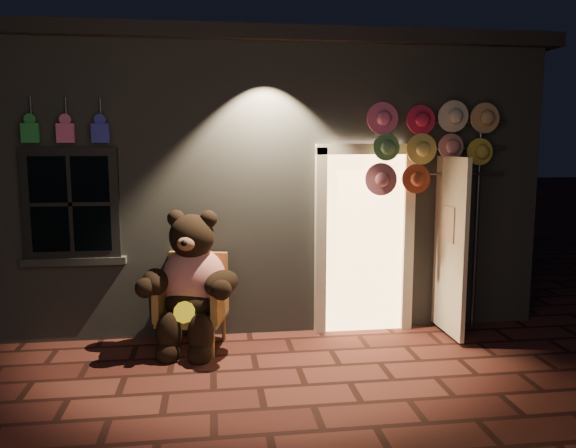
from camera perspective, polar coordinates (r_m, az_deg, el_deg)
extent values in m
plane|color=brown|center=(5.30, -2.86, -16.27)|extent=(60.00, 60.00, 0.00)
cube|color=slate|center=(8.83, -5.17, 4.60)|extent=(7.00, 5.00, 3.30)
cube|color=black|center=(8.90, -5.31, 15.79)|extent=(7.30, 5.30, 0.16)
cube|color=black|center=(6.48, -21.13, 1.94)|extent=(1.00, 0.10, 1.20)
cube|color=black|center=(6.45, -21.19, 1.91)|extent=(0.82, 0.06, 1.02)
cube|color=slate|center=(6.57, -20.85, -3.54)|extent=(1.10, 0.14, 0.08)
cube|color=#FFC272|center=(6.62, 7.68, -1.83)|extent=(0.92, 0.10, 2.10)
cube|color=beige|center=(6.47, 3.32, -2.01)|extent=(0.12, 0.12, 2.20)
cube|color=beige|center=(6.74, 12.03, -1.76)|extent=(0.12, 0.12, 2.20)
cube|color=beige|center=(6.49, 7.95, 7.54)|extent=(1.16, 0.12, 0.12)
cube|color=beige|center=(6.57, 16.16, -2.16)|extent=(0.05, 0.80, 2.00)
cube|color=#268D3E|center=(6.46, -24.69, 8.40)|extent=(0.18, 0.07, 0.20)
cylinder|color=#59595E|center=(6.53, -24.66, 10.59)|extent=(0.02, 0.02, 0.25)
cube|color=#D85991|center=(6.37, -21.64, 8.58)|extent=(0.18, 0.07, 0.20)
cylinder|color=#59595E|center=(6.44, -21.63, 10.80)|extent=(0.02, 0.02, 0.25)
cube|color=#2F30A5|center=(6.30, -18.51, 8.74)|extent=(0.18, 0.07, 0.20)
cylinder|color=#59595E|center=(6.36, -18.51, 10.98)|extent=(0.02, 0.02, 0.25)
cube|color=olive|center=(6.20, -9.67, -9.25)|extent=(0.78, 0.75, 0.09)
cube|color=olive|center=(6.38, -9.06, -5.71)|extent=(0.65, 0.23, 0.65)
cube|color=olive|center=(6.22, -12.52, -7.48)|extent=(0.21, 0.56, 0.37)
cube|color=olive|center=(6.06, -6.93, -7.78)|extent=(0.21, 0.56, 0.37)
cylinder|color=olive|center=(6.11, -12.89, -11.56)|extent=(0.05, 0.05, 0.30)
cylinder|color=olive|center=(5.96, -7.67, -11.94)|extent=(0.05, 0.05, 0.30)
cylinder|color=olive|center=(6.58, -11.39, -10.07)|extent=(0.05, 0.05, 0.30)
cylinder|color=olive|center=(6.44, -6.55, -10.37)|extent=(0.05, 0.05, 0.30)
ellipsoid|color=red|center=(6.15, -9.51, -5.65)|extent=(0.82, 0.71, 0.74)
ellipsoid|color=black|center=(6.13, -9.67, -7.80)|extent=(0.68, 0.62, 0.35)
sphere|color=black|center=(6.01, -9.75, -1.26)|extent=(0.58, 0.58, 0.48)
sphere|color=black|center=(6.06, -11.31, 0.56)|extent=(0.19, 0.19, 0.19)
sphere|color=black|center=(5.96, -8.09, 0.52)|extent=(0.19, 0.19, 0.19)
ellipsoid|color=#946043|center=(5.81, -10.32, -2.00)|extent=(0.21, 0.17, 0.15)
ellipsoid|color=black|center=(6.04, -13.33, -5.72)|extent=(0.32, 0.51, 0.27)
ellipsoid|color=black|center=(5.85, -6.78, -6.01)|extent=(0.49, 0.55, 0.27)
ellipsoid|color=black|center=(5.97, -11.99, -10.80)|extent=(0.27, 0.27, 0.46)
ellipsoid|color=black|center=(5.88, -8.87, -11.02)|extent=(0.27, 0.27, 0.46)
sphere|color=black|center=(5.98, -12.13, -12.68)|extent=(0.25, 0.25, 0.25)
sphere|color=black|center=(5.88, -8.98, -12.93)|extent=(0.25, 0.25, 0.25)
cylinder|color=yellow|center=(5.85, -10.50, -8.81)|extent=(0.24, 0.14, 0.22)
cylinder|color=#59595E|center=(6.97, 18.64, 0.49)|extent=(0.04, 0.04, 2.63)
cylinder|color=#59595E|center=(6.78, 16.90, 9.84)|extent=(1.17, 0.03, 0.03)
cylinder|color=#59595E|center=(6.77, 16.80, 7.37)|extent=(1.17, 0.03, 0.03)
cylinder|color=#59595E|center=(6.78, 16.70, 4.91)|extent=(1.17, 0.03, 0.03)
cylinder|color=#E65E91|center=(6.40, 9.67, 10.63)|extent=(0.33, 0.11, 0.33)
cylinder|color=#D01F45|center=(6.50, 13.08, 10.49)|extent=(0.33, 0.11, 0.33)
cylinder|color=beige|center=(6.62, 16.38, 10.33)|extent=(0.33, 0.11, 0.33)
cylinder|color=tan|center=(6.84, 19.19, 10.13)|extent=(0.33, 0.11, 0.33)
cylinder|color=#5B975D|center=(6.37, 9.68, 7.58)|extent=(0.33, 0.11, 0.33)
cylinder|color=#DBC05C|center=(6.47, 13.08, 7.49)|extent=(0.33, 0.11, 0.33)
cylinder|color=#D08284|center=(6.67, 16.05, 7.40)|extent=(0.33, 0.11, 0.33)
cylinder|color=gold|center=(6.81, 19.17, 7.27)|extent=(0.33, 0.11, 0.33)
cylinder|color=#C36978|center=(6.35, 9.69, 4.50)|extent=(0.33, 0.11, 0.33)
cylinder|color=brown|center=(6.53, 12.80, 4.52)|extent=(0.33, 0.11, 0.33)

